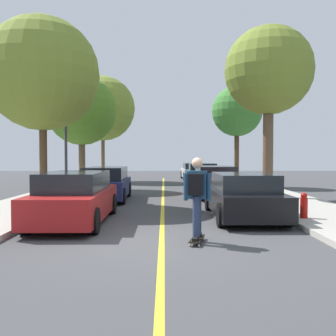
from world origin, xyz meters
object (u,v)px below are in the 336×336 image
skateboard (197,239)px  skateboarder (197,193)px  parked_car_right_far (202,175)px  parked_car_right_nearest (243,196)px  fire_hydrant (304,205)px  street_tree_left_nearest (42,74)px  parked_car_left_nearest (75,198)px  streetlamp (66,130)px  parked_car_left_near (106,184)px  street_tree_right_nearest (269,72)px  street_tree_right_near (237,112)px  parked_car_right_near (215,182)px  parked_car_right_farthest (194,171)px  street_tree_left_near (82,111)px  street_tree_left_far (103,109)px

skateboard → skateboarder: bearing=-104.2°
skateboard → parked_car_right_far: bearing=83.8°
parked_car_right_nearest → fire_hydrant: bearing=-30.4°
parked_car_right_nearest → street_tree_left_nearest: street_tree_left_nearest is taller
parked_car_left_nearest → streetlamp: bearing=106.9°
parked_car_left_near → streetlamp: 2.90m
skateboard → fire_hydrant: bearing=36.8°
street_tree_right_nearest → street_tree_left_nearest: bearing=-168.4°
fire_hydrant → parked_car_right_nearest: bearing=149.6°
street_tree_right_nearest → street_tree_right_near: street_tree_right_nearest is taller
street_tree_left_nearest → streetlamp: bearing=83.2°
parked_car_right_near → skateboard: (-1.65, -9.29, -0.59)m
parked_car_right_farthest → street_tree_right_near: size_ratio=0.76×
parked_car_right_near → skateboarder: skateboarder is taller
street_tree_left_near → street_tree_right_near: bearing=13.3°
parked_car_left_near → skateboard: parked_car_left_near is taller
parked_car_right_nearest → parked_car_left_nearest: bearing=-171.0°
street_tree_right_near → parked_car_right_nearest: bearing=-100.0°
parked_car_right_nearest → parked_car_right_far: 12.00m
street_tree_left_nearest → street_tree_left_far: street_tree_left_far is taller
street_tree_right_nearest → fire_hydrant: size_ratio=10.18×
parked_car_left_nearest → parked_car_right_nearest: (4.80, 0.76, -0.04)m
parked_car_left_nearest → street_tree_right_nearest: (6.81, 5.38, 4.69)m
parked_car_right_nearest → parked_car_right_far: size_ratio=1.10×
street_tree_left_far → streetlamp: size_ratio=1.54×
parked_car_right_farthest → skateboard: (-1.65, -22.01, -0.57)m
parked_car_left_near → street_tree_left_nearest: street_tree_left_nearest is taller
parked_car_right_far → street_tree_left_far: 9.32m
parked_car_right_farthest → street_tree_right_near: 8.54m
parked_car_right_far → street_tree_right_near: size_ratio=0.68×
street_tree_left_far → fire_hydrant: 19.75m
street_tree_left_near → streetlamp: bearing=-86.5°
street_tree_right_near → skateboarder: bearing=-104.0°
parked_car_left_nearest → parked_car_right_farthest: size_ratio=1.02×
street_tree_right_nearest → streetlamp: size_ratio=1.45×
street_tree_left_near → skateboarder: 14.00m
street_tree_left_nearest → street_tree_right_nearest: size_ratio=0.96×
parked_car_right_near → street_tree_right_nearest: size_ratio=0.65×
parked_car_left_nearest → street_tree_left_nearest: bearing=119.5°
parked_car_right_near → street_tree_right_near: (2.01, 5.37, 3.84)m
street_tree_left_nearest → street_tree_right_near: bearing=44.4°
street_tree_left_near → street_tree_right_near: (8.83, 2.09, 0.20)m
street_tree_left_far → parked_car_right_farthest: bearing=19.4°
parked_car_right_far → street_tree_right_nearest: size_ratio=0.57×
street_tree_left_nearest → fire_hydrant: bearing=-23.8°
parked_car_right_near → streetlamp: 7.02m
parked_car_left_nearest → street_tree_left_nearest: (-2.01, 3.56, 4.16)m
parked_car_right_farthest → skateboarder: 22.11m
street_tree_left_nearest → street_tree_right_near: street_tree_left_nearest is taller
parked_car_right_nearest → parked_car_right_farthest: 18.77m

